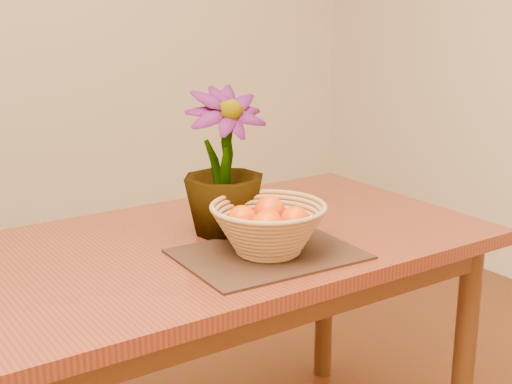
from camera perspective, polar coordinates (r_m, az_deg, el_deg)
wall_back at (r=3.61m, az=-19.69°, el=14.19°), size 4.00×0.02×2.70m
table at (r=1.93m, az=-2.52°, el=-6.12°), size 1.40×0.80×0.75m
placemat at (r=1.77m, az=0.98°, el=-4.99°), size 0.45×0.34×0.01m
wicker_basket at (r=1.75m, az=0.99°, el=-3.11°), size 0.29×0.29×0.12m
orange_pile at (r=1.74m, az=0.99°, el=-2.23°), size 0.17×0.18×0.08m
potted_plant at (r=1.88m, az=-2.59°, el=2.38°), size 0.25×0.25×0.39m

